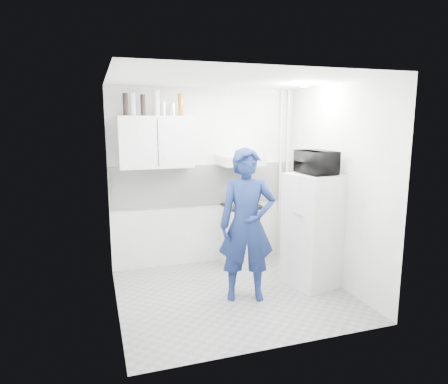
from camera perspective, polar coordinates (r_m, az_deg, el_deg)
name	(u,v)px	position (r m, az deg, el deg)	size (l,w,h in m)	color
floor	(234,294)	(5.15, 1.39, -14.39)	(2.80, 2.80, 0.00)	gray
ceiling	(235,79)	(4.70, 1.53, 15.80)	(2.80, 2.80, 0.00)	white
wall_back	(206,178)	(5.93, -2.62, 2.05)	(2.80, 2.80, 0.00)	white
wall_left	(113,199)	(4.49, -15.64, -1.00)	(2.60, 2.60, 0.00)	white
wall_right	(335,186)	(5.38, 15.63, 0.83)	(2.60, 2.60, 0.00)	white
person	(247,225)	(4.76, 3.29, -4.74)	(0.67, 0.44, 1.83)	navy
stove	(242,235)	(6.03, 2.60, -6.21)	(0.55, 0.55, 0.87)	beige
fridge	(314,230)	(5.34, 12.70, -5.31)	(0.61, 0.61, 1.47)	white
stove_top	(242,206)	(5.92, 2.63, -2.00)	(0.52, 0.52, 0.03)	black
saucepan	(236,201)	(5.93, 1.68, -1.28)	(0.19, 0.19, 0.11)	silver
microwave	(317,162)	(5.17, 13.08, 4.17)	(0.36, 0.53, 0.29)	black
bottle_a	(125,104)	(5.50, -13.91, 12.06)	(0.07, 0.07, 0.29)	black
bottle_b	(133,104)	(5.51, -12.91, 12.11)	(0.08, 0.08, 0.30)	#B2B7BC
bottle_c	(143,105)	(5.52, -11.50, 12.06)	(0.07, 0.07, 0.28)	black
bottle_d	(157,103)	(5.55, -9.57, 12.43)	(0.08, 0.08, 0.34)	#B2B7BC
canister_a	(163,109)	(5.56, -8.66, 11.65)	(0.07, 0.07, 0.18)	silver
canister_b	(172,110)	(5.58, -7.38, 11.59)	(0.09, 0.09, 0.17)	silver
bottle_e	(181,105)	(5.61, -6.22, 12.28)	(0.07, 0.07, 0.30)	brown
upper_cabinet	(156,142)	(5.55, -9.71, 7.05)	(1.00, 0.35, 0.70)	white
range_hood	(240,160)	(5.80, 2.33, 4.55)	(0.60, 0.50, 0.14)	beige
backsplash	(206,185)	(5.93, -2.57, 1.07)	(2.74, 0.03, 0.60)	white
pipe_a	(287,175)	(6.33, 9.00, 2.45)	(0.05, 0.05, 2.60)	beige
pipe_b	(280,175)	(6.27, 8.02, 2.41)	(0.04, 0.04, 2.60)	beige
ceiling_spot_fixture	(304,86)	(5.29, 11.35, 14.66)	(0.10, 0.10, 0.02)	white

